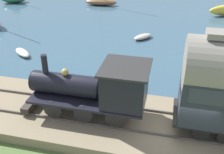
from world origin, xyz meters
name	(u,v)px	position (x,y,z in m)	size (l,w,h in m)	color
ground_plane	(180,141)	(0.00, 0.00, 0.00)	(200.00, 200.00, 0.00)	#516B38
rail_embankment	(181,131)	(0.42, 0.00, 0.27)	(4.96, 56.00, 0.65)	#84755B
steam_locomotive	(100,87)	(0.42, 4.07, 2.23)	(2.38, 6.30, 2.97)	black
sailboat_brown	(101,2)	(24.47, 10.67, 0.48)	(1.68, 4.39, 8.68)	brown
rowboat_mid_harbor	(206,61)	(8.92, -1.81, 0.25)	(2.42, 2.30, 0.48)	#B7B2A3
rowboat_near_shore	(143,37)	(13.14, 3.51, 0.22)	(2.17, 1.96, 0.42)	#B7B2A3
rowboat_far_out	(22,53)	(7.29, 12.55, 0.22)	(1.90, 2.14, 0.42)	beige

